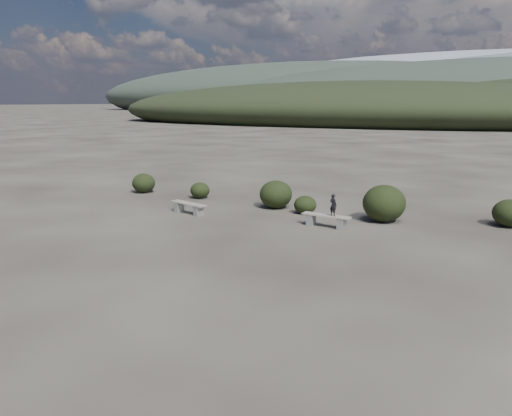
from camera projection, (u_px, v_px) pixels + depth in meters
The scene contains 11 objects.
ground at pixel (195, 268), 14.13m from camera, with size 1200.00×1200.00×0.00m, color #28241F.
bench_left at pixel (189, 207), 20.92m from camera, with size 1.91×0.83×0.47m.
bench_right at pixel (326, 220), 18.71m from camera, with size 1.90×0.54×0.47m.
seated_person at pixel (333, 205), 18.44m from camera, with size 0.30×0.20×0.82m, color black.
shrub_a at pixel (200, 190), 24.30m from camera, with size 0.95×0.95×0.77m, color black.
shrub_b at pixel (276, 194), 21.99m from camera, with size 1.44×1.44×1.23m, color black.
shrub_c at pixel (305, 205), 20.95m from camera, with size 0.95×0.95×0.76m, color black.
shrub_d at pixel (384, 203), 19.50m from camera, with size 1.66×1.66×1.45m, color black.
shrub_e at pixel (510, 213), 18.74m from camera, with size 1.25×1.25×1.04m, color black.
shrub_f at pixel (144, 183), 25.77m from camera, with size 1.18×1.18×0.99m, color black.
mountain_ridges at pixel (496, 91), 308.97m from camera, with size 500.00×400.00×56.00m.
Camera 1 is at (7.79, -11.12, 4.64)m, focal length 35.00 mm.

